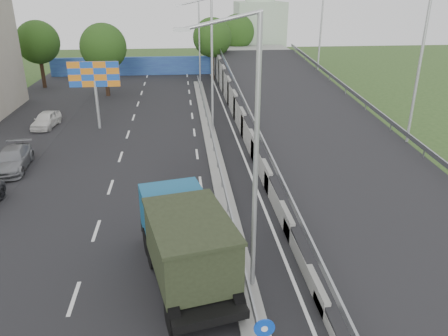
{
  "coord_description": "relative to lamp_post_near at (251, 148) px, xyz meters",
  "views": [
    {
      "loc": [
        -2.21,
        -7.82,
        10.86
      ],
      "look_at": [
        -0.09,
        13.02,
        2.2
      ],
      "focal_mm": 35.0,
      "sensor_mm": 36.0,
      "label": 1
    }
  ],
  "objects": [
    {
      "name": "road_surface",
      "position": [
        -3.11,
        14.0,
        -5.81
      ],
      "size": [
        26.0,
        90.0,
        0.04
      ],
      "primitive_type": "cube",
      "color": "black",
      "rests_on": "ground"
    },
    {
      "name": "median",
      "position": [
        -0.11,
        18.0,
        -5.71
      ],
      "size": [
        1.0,
        44.0,
        0.2
      ],
      "primitive_type": "cube",
      "color": "gray",
      "rests_on": "ground"
    },
    {
      "name": "overpass_ramp",
      "position": [
        7.39,
        18.0,
        -4.06
      ],
      "size": [
        10.0,
        50.0,
        3.5
      ],
      "color": "gray",
      "rests_on": "ground"
    },
    {
      "name": "median_guardrail",
      "position": [
        -0.11,
        18.0,
        -5.06
      ],
      "size": [
        0.09,
        44.0,
        0.71
      ],
      "color": "gray",
      "rests_on": "median"
    },
    {
      "name": "lamp_post_near",
      "position": [
        0.0,
        0.0,
        0.0
      ],
      "size": [
        2.74,
        0.18,
        10.08
      ],
      "color": "#B2B5B7",
      "rests_on": "median"
    },
    {
      "name": "lamp_post_mid",
      "position": [
        0.0,
        20.0,
        0.0
      ],
      "size": [
        2.74,
        0.18,
        10.08
      ],
      "color": "#B2B5B7",
      "rests_on": "median"
    },
    {
      "name": "lamp_post_far",
      "position": [
        0.0,
        40.0,
        0.0
      ],
      "size": [
        2.74,
        0.18,
        10.08
      ],
      "color": "#B2B5B7",
      "rests_on": "median"
    },
    {
      "name": "blue_wall",
      "position": [
        -4.11,
        46.0,
        -4.61
      ],
      "size": [
        30.0,
        0.5,
        2.4
      ],
      "primitive_type": "cube",
      "color": "navy",
      "rests_on": "ground"
    },
    {
      "name": "church",
      "position": [
        9.89,
        54.0,
        -0.5
      ],
      "size": [
        7.0,
        7.0,
        13.8
      ],
      "color": "#B2CCAD",
      "rests_on": "ground"
    },
    {
      "name": "billboard",
      "position": [
        -9.11,
        22.0,
        -1.62
      ],
      "size": [
        4.0,
        0.24,
        5.5
      ],
      "color": "#B2B5B7",
      "rests_on": "ground"
    },
    {
      "name": "tree_left_mid",
      "position": [
        -10.11,
        34.0,
        -0.63
      ],
      "size": [
        4.8,
        4.8,
        7.6
      ],
      "color": "black",
      "rests_on": "ground"
    },
    {
      "name": "tree_median_far",
      "position": [
        1.89,
        42.0,
        -0.63
      ],
      "size": [
        4.8,
        4.8,
        7.6
      ],
      "color": "black",
      "rests_on": "ground"
    },
    {
      "name": "tree_left_far",
      "position": [
        -18.11,
        39.0,
        -0.63
      ],
      "size": [
        4.8,
        4.8,
        7.6
      ],
      "color": "black",
      "rests_on": "ground"
    },
    {
      "name": "tree_ramp_far",
      "position": [
        5.89,
        49.0,
        -0.63
      ],
      "size": [
        4.8,
        4.8,
        7.6
      ],
      "color": "black",
      "rests_on": "ground"
    },
    {
      "name": "dump_truck",
      "position": [
        -2.35,
        0.95,
        -4.05
      ],
      "size": [
        4.07,
        7.59,
        3.17
      ],
      "rotation": [
        0.0,
        0.0,
        0.21
      ],
      "color": "black",
      "rests_on": "ground"
    },
    {
      "name": "parked_car_d",
      "position": [
        -13.22,
        13.48,
        -5.12
      ],
      "size": [
        2.3,
        4.86,
        1.37
      ],
      "primitive_type": "imported",
      "rotation": [
        0.0,
        0.0,
        0.08
      ],
      "color": "gray",
      "rests_on": "ground"
    },
    {
      "name": "parked_car_e",
      "position": [
        -13.59,
        22.77,
        -5.15
      ],
      "size": [
        1.92,
        4.01,
        1.32
      ],
      "primitive_type": "imported",
      "rotation": [
        0.0,
        0.0,
        -0.1
      ],
      "color": "silver",
      "rests_on": "ground"
    }
  ]
}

